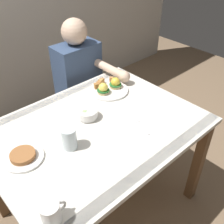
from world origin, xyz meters
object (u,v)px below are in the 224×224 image
(fruit_bowl, at_px, (88,114))
(dining_table, at_px, (97,140))
(coffee_mug, at_px, (51,212))
(fork, at_px, (141,125))
(eggs_benedict_plate, at_px, (108,88))
(diner_person, at_px, (81,81))
(water_glass_near, at_px, (69,140))
(side_plate, at_px, (23,157))

(fruit_bowl, bearing_deg, dining_table, -97.76)
(coffee_mug, xyz_separation_m, fork, (0.69, 0.16, -0.05))
(dining_table, bearing_deg, eggs_benedict_plate, 38.01)
(eggs_benedict_plate, relative_size, diner_person, 0.24)
(coffee_mug, height_order, diner_person, diner_person)
(water_glass_near, relative_size, diner_person, 0.11)
(eggs_benedict_plate, relative_size, fork, 1.76)
(dining_table, height_order, side_plate, side_plate)
(water_glass_near, bearing_deg, coffee_mug, -134.69)
(fruit_bowl, relative_size, side_plate, 0.60)
(coffee_mug, height_order, fork, coffee_mug)
(dining_table, height_order, fruit_bowl, fruit_bowl)
(coffee_mug, bearing_deg, eggs_benedict_plate, 35.37)
(coffee_mug, distance_m, diner_person, 1.26)
(fruit_bowl, bearing_deg, water_glass_near, -149.11)
(eggs_benedict_plate, height_order, water_glass_near, water_glass_near)
(eggs_benedict_plate, height_order, fruit_bowl, eggs_benedict_plate)
(side_plate, distance_m, diner_person, 0.95)
(water_glass_near, xyz_separation_m, side_plate, (-0.22, 0.09, -0.04))
(fruit_bowl, height_order, coffee_mug, coffee_mug)
(dining_table, xyz_separation_m, fruit_bowl, (0.01, 0.09, 0.14))
(coffee_mug, relative_size, water_glass_near, 0.93)
(eggs_benedict_plate, xyz_separation_m, fruit_bowl, (-0.29, -0.14, 0.01))
(eggs_benedict_plate, relative_size, water_glass_near, 2.24)
(eggs_benedict_plate, height_order, diner_person, diner_person)
(fruit_bowl, relative_size, diner_person, 0.11)
(fruit_bowl, xyz_separation_m, water_glass_near, (-0.22, -0.13, 0.02))
(eggs_benedict_plate, distance_m, fork, 0.42)
(coffee_mug, bearing_deg, diner_person, 48.27)
(side_plate, height_order, diner_person, diner_person)
(fruit_bowl, distance_m, fork, 0.32)
(water_glass_near, bearing_deg, eggs_benedict_plate, 28.36)
(dining_table, bearing_deg, side_plate, 173.60)
(dining_table, relative_size, diner_person, 1.05)
(fruit_bowl, xyz_separation_m, fork, (0.18, -0.26, -0.03))
(dining_table, bearing_deg, fruit_bowl, 82.24)
(water_glass_near, xyz_separation_m, diner_person, (0.54, 0.64, -0.14))
(eggs_benedict_plate, bearing_deg, dining_table, -141.99)
(dining_table, distance_m, side_plate, 0.44)
(diner_person, bearing_deg, eggs_benedict_plate, -94.98)
(fork, height_order, water_glass_near, water_glass_near)
(coffee_mug, height_order, water_glass_near, water_glass_near)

